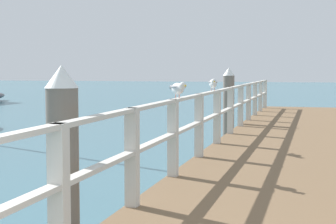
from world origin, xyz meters
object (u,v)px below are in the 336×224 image
dock_piling_near (63,175)px  seagull_background (213,83)px  dock_piling_far (229,106)px  seagull_foreground (178,88)px

dock_piling_near → seagull_background: 5.12m
dock_piling_far → seagull_background: 4.29m
dock_piling_near → dock_piling_far: same height
dock_piling_far → dock_piling_near: bearing=-90.0°
seagull_foreground → seagull_background: (-0.00, 2.49, 0.00)m
dock_piling_near → dock_piling_far: 9.28m
dock_piling_near → seagull_foreground: bearing=81.5°
dock_piling_near → seagull_background: size_ratio=4.11×
dock_piling_far → seagull_foreground: 6.76m
seagull_foreground → seagull_background: 2.49m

